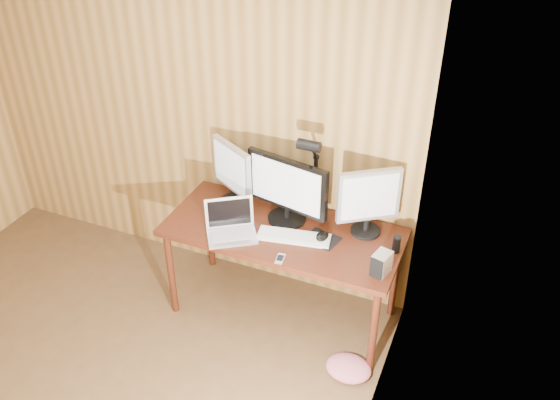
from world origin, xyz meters
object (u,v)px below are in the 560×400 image
Objects in this scene: desk at (287,238)px; hard_drive at (381,263)px; laptop at (231,226)px; speaker at (396,244)px; monitor_center at (287,189)px; phone at (280,259)px; monitor_left at (232,172)px; mouse at (322,236)px; keyboard at (294,237)px; monitor_right at (368,200)px; desk_lamp at (312,165)px.

hard_drive is (0.72, -0.25, 0.19)m from desk.
speaker is (1.06, 0.22, 0.00)m from laptop.
monitor_center is at bearing 11.80° from laptop.
desk is 15.66× the size of phone.
hard_drive is 1.46× the size of phone.
mouse is (0.74, -0.17, -0.23)m from monitor_left.
monitor_left is 0.42m from laptop.
mouse is at bearing 52.01° from phone.
keyboard is 0.63m from hard_drive.
mouse is (0.28, -0.07, 0.15)m from desk.
laptop is at bearing -123.53° from monitor_center.
monitor_right is (0.54, 0.07, 0.01)m from monitor_center.
monitor_center is at bearing 171.98° from hard_drive.
monitor_center is 5.03× the size of speaker.
laptop is (-0.28, -0.29, -0.19)m from monitor_center.
speaker is (0.65, 0.12, 0.05)m from keyboard.
desk_lamp reaches higher than laptop.
laptop is at bearing -120.93° from desk_lamp.
mouse is 1.15× the size of phone.
desk is 0.56m from desk_lamp.
monitor_left is at bearing 174.40° from speaker.
desk_lamp is at bearing 140.20° from monitor_right.
desk is 3.96× the size of laptop.
hard_drive is at bearing -99.17° from speaker.
keyboard is 0.49m from desk_lamp.
monitor_left reaches higher than mouse.
desk_lamp is at bearing 49.09° from monitor_center.
monitor_center reaches higher than keyboard.
desk is at bearing 4.43° from laptop.
phone is 0.85× the size of speaker.
desk_lamp is (-0.60, 0.40, 0.34)m from hard_drive.
monitor_right is 0.69m from phone.
keyboard is (0.56, -0.24, -0.24)m from monitor_left.
monitor_right is at bearing 41.63° from phone.
monitor_left is at bearing 132.00° from phone.
monitor_right is 0.38m from mouse.
mouse is (0.30, -0.12, -0.22)m from monitor_center.
monitor_center is 0.39m from mouse.
laptop reaches higher than mouse.
monitor_left is 3.94× the size of mouse.
monitor_right is at bearing 30.07° from monitor_left.
phone is at bearing -62.14° from monitor_center.
desk is 0.43m from laptop.
keyboard is at bearing -18.82° from laptop.
monitor_right is 1.17× the size of laptop.
monitor_left is at bearing -175.94° from monitor_center.
mouse is at bearing 171.71° from hard_drive.
laptop is at bearing -136.72° from mouse.
desk is 0.32m from mouse.
keyboard is 4.25× the size of mouse.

